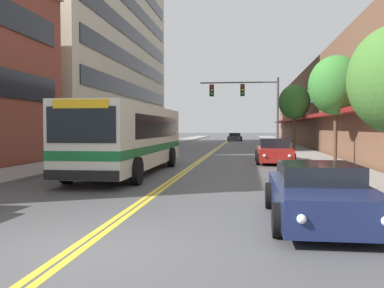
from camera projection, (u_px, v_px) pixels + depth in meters
The scene contains 16 objects.
ground_plane at pixel (219, 147), 43.89m from camera, with size 240.00×240.00×0.00m, color #4C4C4F.
sidewalk_left at pixel (152, 146), 44.76m from camera, with size 2.94×106.00×0.14m.
sidewalk_right at pixel (288, 147), 43.00m from camera, with size 2.94×106.00×0.14m.
centre_line at pixel (219, 147), 43.88m from camera, with size 0.34×106.00×0.01m.
office_tower_left at pixel (79, 23), 44.65m from camera, with size 12.08×31.97×25.89m.
storefront_row_right at pixel (347, 108), 42.13m from camera, with size 9.10×68.00×7.98m.
city_bus at pixel (131, 135), 19.18m from camera, with size 2.86×11.58×2.96m.
car_champagne_parked_left_near at pixel (161, 145), 36.04m from camera, with size 2.04×4.69×1.25m.
car_black_parked_left_far at pixel (142, 148), 29.48m from camera, with size 1.99×4.29×1.27m.
car_navy_parked_right_foreground at pixel (319, 194), 9.22m from camera, with size 2.14×4.80×1.25m.
car_red_parked_right_mid at pixel (274, 152), 24.47m from camera, with size 2.08×4.89×1.42m.
car_dark_grey_moving_lead at pixel (235, 137), 65.13m from camera, with size 2.18×4.69×1.21m.
traffic_signal_mast at pixel (250, 99), 33.22m from camera, with size 6.11×0.38×5.89m.
street_tree_right_mid at pixel (336, 86), 22.83m from camera, with size 2.90×2.90×5.74m.
street_tree_right_far at pixel (294, 102), 36.31m from camera, with size 2.65×2.65×5.52m.
fire_hydrant at pixel (352, 178), 12.82m from camera, with size 0.32×0.24×0.75m.
Camera 1 is at (2.81, -6.84, 2.03)m, focal length 40.00 mm.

